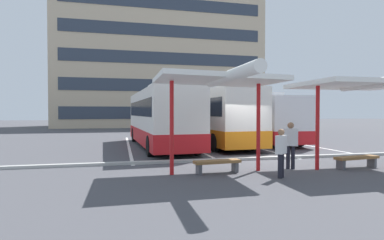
{
  "coord_description": "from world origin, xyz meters",
  "views": [
    {
      "loc": [
        -6.03,
        -12.73,
        2.1
      ],
      "look_at": [
        -2.65,
        1.8,
        1.74
      ],
      "focal_mm": 28.56,
      "sensor_mm": 36.0,
      "label": 1
    }
  ],
  "objects_px": {
    "waiting_shelter_1": "(362,86)",
    "waiting_passenger_0": "(291,142)",
    "coach_bus_0": "(160,119)",
    "bench_0": "(217,163)",
    "coach_bus_2": "(260,120)",
    "bench_1": "(357,159)",
    "waiting_passenger_1": "(281,150)",
    "coach_bus_1": "(213,118)",
    "waiting_shelter_0": "(219,81)"
  },
  "relations": [
    {
      "from": "waiting_shelter_1",
      "to": "waiting_passenger_0",
      "type": "distance_m",
      "value": 3.33
    },
    {
      "from": "coach_bus_0",
      "to": "bench_0",
      "type": "distance_m",
      "value": 8.7
    },
    {
      "from": "coach_bus_0",
      "to": "waiting_passenger_0",
      "type": "height_order",
      "value": "coach_bus_0"
    },
    {
      "from": "coach_bus_2",
      "to": "bench_0",
      "type": "height_order",
      "value": "coach_bus_2"
    },
    {
      "from": "waiting_passenger_0",
      "to": "coach_bus_0",
      "type": "bearing_deg",
      "value": 114.44
    },
    {
      "from": "bench_1",
      "to": "waiting_passenger_1",
      "type": "bearing_deg",
      "value": -166.04
    },
    {
      "from": "coach_bus_1",
      "to": "coach_bus_2",
      "type": "distance_m",
      "value": 4.25
    },
    {
      "from": "coach_bus_0",
      "to": "waiting_passenger_1",
      "type": "bearing_deg",
      "value": -74.59
    },
    {
      "from": "coach_bus_1",
      "to": "waiting_passenger_0",
      "type": "distance_m",
      "value": 9.01
    },
    {
      "from": "coach_bus_2",
      "to": "waiting_passenger_0",
      "type": "bearing_deg",
      "value": -109.69
    },
    {
      "from": "bench_0",
      "to": "waiting_passenger_1",
      "type": "bearing_deg",
      "value": -34.17
    },
    {
      "from": "coach_bus_0",
      "to": "waiting_passenger_0",
      "type": "distance_m",
      "value": 9.26
    },
    {
      "from": "coach_bus_0",
      "to": "bench_0",
      "type": "xyz_separation_m",
      "value": [
        0.92,
        -8.54,
        -1.38
      ]
    },
    {
      "from": "waiting_passenger_1",
      "to": "bench_1",
      "type": "bearing_deg",
      "value": 13.96
    },
    {
      "from": "waiting_passenger_1",
      "to": "coach_bus_0",
      "type": "bearing_deg",
      "value": 105.41
    },
    {
      "from": "waiting_shelter_0",
      "to": "waiting_passenger_0",
      "type": "bearing_deg",
      "value": 6.09
    },
    {
      "from": "coach_bus_0",
      "to": "coach_bus_1",
      "type": "height_order",
      "value": "coach_bus_1"
    },
    {
      "from": "bench_1",
      "to": "waiting_passenger_1",
      "type": "distance_m",
      "value": 3.82
    },
    {
      "from": "coach_bus_0",
      "to": "waiting_shelter_1",
      "type": "relative_size",
      "value": 2.16
    },
    {
      "from": "coach_bus_0",
      "to": "waiting_passenger_1",
      "type": "xyz_separation_m",
      "value": [
        2.68,
        -9.74,
        -0.81
      ]
    },
    {
      "from": "waiting_shelter_1",
      "to": "bench_1",
      "type": "xyz_separation_m",
      "value": [
        0.0,
        0.21,
        -2.74
      ]
    },
    {
      "from": "coach_bus_0",
      "to": "waiting_passenger_0",
      "type": "relative_size",
      "value": 6.38
    },
    {
      "from": "waiting_shelter_1",
      "to": "waiting_passenger_1",
      "type": "distance_m",
      "value": 4.33
    },
    {
      "from": "waiting_shelter_1",
      "to": "waiting_passenger_1",
      "type": "relative_size",
      "value": 3.27
    },
    {
      "from": "coach_bus_1",
      "to": "waiting_shelter_1",
      "type": "bearing_deg",
      "value": -73.6
    },
    {
      "from": "waiting_shelter_0",
      "to": "waiting_passenger_0",
      "type": "height_order",
      "value": "waiting_shelter_0"
    },
    {
      "from": "coach_bus_2",
      "to": "waiting_passenger_1",
      "type": "relative_size",
      "value": 6.75
    },
    {
      "from": "coach_bus_1",
      "to": "waiting_passenger_0",
      "type": "bearing_deg",
      "value": -88.13
    },
    {
      "from": "coach_bus_0",
      "to": "waiting_shelter_1",
      "type": "distance_m",
      "value": 11.13
    },
    {
      "from": "waiting_passenger_0",
      "to": "waiting_passenger_1",
      "type": "bearing_deg",
      "value": -130.61
    },
    {
      "from": "coach_bus_1",
      "to": "waiting_passenger_1",
      "type": "height_order",
      "value": "coach_bus_1"
    },
    {
      "from": "waiting_shelter_0",
      "to": "bench_1",
      "type": "xyz_separation_m",
      "value": [
        5.43,
        -0.11,
        -2.83
      ]
    },
    {
      "from": "waiting_shelter_1",
      "to": "waiting_passenger_1",
      "type": "bearing_deg",
      "value": -169.23
    },
    {
      "from": "coach_bus_1",
      "to": "waiting_passenger_1",
      "type": "xyz_separation_m",
      "value": [
        -0.85,
        -10.3,
        -0.86
      ]
    },
    {
      "from": "coach_bus_2",
      "to": "waiting_shelter_0",
      "type": "distance_m",
      "value": 12.66
    },
    {
      "from": "coach_bus_2",
      "to": "waiting_shelter_1",
      "type": "distance_m",
      "value": 11.16
    },
    {
      "from": "coach_bus_2",
      "to": "bench_0",
      "type": "bearing_deg",
      "value": -122.18
    },
    {
      "from": "bench_1",
      "to": "waiting_passenger_1",
      "type": "xyz_separation_m",
      "value": [
        -3.67,
        -0.91,
        0.56
      ]
    },
    {
      "from": "coach_bus_0",
      "to": "bench_1",
      "type": "height_order",
      "value": "coach_bus_0"
    },
    {
      "from": "bench_1",
      "to": "waiting_passenger_0",
      "type": "xyz_separation_m",
      "value": [
        -2.53,
        0.41,
        0.68
      ]
    },
    {
      "from": "bench_1",
      "to": "waiting_passenger_0",
      "type": "bearing_deg",
      "value": 170.71
    },
    {
      "from": "bench_0",
      "to": "waiting_passenger_0",
      "type": "relative_size",
      "value": 0.97
    },
    {
      "from": "waiting_passenger_0",
      "to": "waiting_passenger_1",
      "type": "height_order",
      "value": "waiting_passenger_0"
    },
    {
      "from": "coach_bus_0",
      "to": "waiting_passenger_1",
      "type": "distance_m",
      "value": 10.13
    },
    {
      "from": "coach_bus_1",
      "to": "bench_1",
      "type": "relative_size",
      "value": 5.49
    },
    {
      "from": "coach_bus_1",
      "to": "bench_0",
      "type": "distance_m",
      "value": 9.57
    },
    {
      "from": "coach_bus_2",
      "to": "waiting_shelter_0",
      "type": "xyz_separation_m",
      "value": [
        -6.61,
        -10.68,
        1.59
      ]
    },
    {
      "from": "waiting_shelter_0",
      "to": "waiting_shelter_1",
      "type": "relative_size",
      "value": 0.96
    },
    {
      "from": "waiting_shelter_1",
      "to": "bench_1",
      "type": "bearing_deg",
      "value": 90.0
    },
    {
      "from": "bench_1",
      "to": "waiting_shelter_1",
      "type": "bearing_deg",
      "value": -90.0
    }
  ]
}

